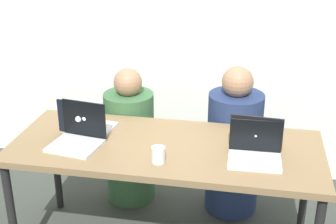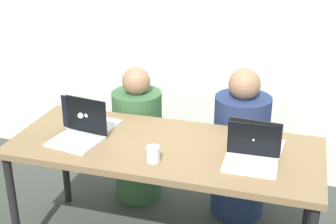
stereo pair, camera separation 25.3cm
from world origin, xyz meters
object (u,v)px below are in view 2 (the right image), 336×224
object	(u,v)px
person_on_right	(240,152)
laptop_back_left	(90,121)
person_on_left	(138,141)
water_glass_center	(153,155)
laptop_back_right	(256,142)
laptop_front_left	(79,132)
laptop_front_right	(251,156)

from	to	relation	value
person_on_right	laptop_back_left	world-z (taller)	person_on_right
person_on_left	laptop_back_left	xyz separation A→B (m)	(-0.14, -0.47, 0.35)
water_glass_center	laptop_back_left	bearing A→B (deg)	149.81
laptop_back_right	laptop_front_left	bearing A→B (deg)	13.91
person_on_left	person_on_right	bearing A→B (deg)	-176.14
laptop_back_right	water_glass_center	distance (m)	0.61
laptop_back_left	water_glass_center	size ratio (longest dim) A/B	3.63
person_on_left	laptop_front_left	xyz separation A→B (m)	(-0.13, -0.65, 0.35)
laptop_back_left	laptop_front_left	xyz separation A→B (m)	(0.01, -0.17, 0.00)
person_on_left	water_glass_center	xyz separation A→B (m)	(0.37, -0.77, 0.34)
laptop_back_left	water_glass_center	bearing A→B (deg)	158.12
laptop_back_right	person_on_left	bearing A→B (deg)	-23.30
laptop_front_right	water_glass_center	bearing A→B (deg)	-167.29
laptop_back_right	person_on_right	bearing A→B (deg)	-68.75
person_on_right	laptop_front_right	size ratio (longest dim) A/B	3.73
laptop_back_left	laptop_front_right	size ratio (longest dim) A/B	1.11
laptop_back_left	laptop_front_right	world-z (taller)	laptop_back_left
person_on_right	laptop_front_right	world-z (taller)	person_on_right
person_on_right	laptop_front_right	distance (m)	0.73
laptop_back_left	laptop_back_right	size ratio (longest dim) A/B	1.04
laptop_front_left	laptop_front_right	size ratio (longest dim) A/B	1.08
person_on_left	laptop_front_left	world-z (taller)	person_on_left
laptop_back_left	laptop_back_right	world-z (taller)	laptop_back_left
laptop_back_left	laptop_front_left	world-z (taller)	laptop_front_left
person_on_right	laptop_front_left	bearing A→B (deg)	44.38
person_on_right	laptop_front_right	xyz separation A→B (m)	(0.14, -0.64, 0.32)
laptop_back_left	person_on_left	bearing A→B (deg)	-98.30
person_on_right	laptop_back_left	bearing A→B (deg)	36.02
laptop_back_left	laptop_front_right	xyz separation A→B (m)	(1.04, -0.17, -0.00)
laptop_front_right	water_glass_center	xyz separation A→B (m)	(-0.52, -0.13, -0.01)
laptop_front_right	laptop_front_left	bearing A→B (deg)	178.97
person_on_left	laptop_front_right	world-z (taller)	person_on_left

